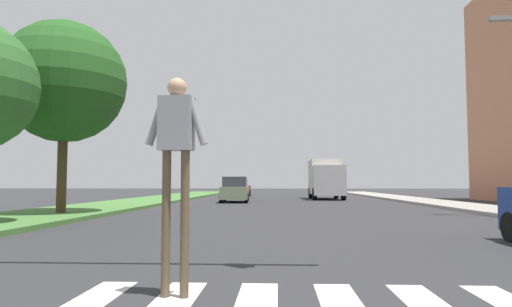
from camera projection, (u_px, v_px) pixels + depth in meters
The scene contains 8 objects.
ground_plane at pixel (281, 203), 27.77m from camera, with size 140.00×140.00×0.00m, color #2D2D30.
median_strip at pixel (131, 203), 26.21m from camera, with size 4.33×64.00×0.15m, color #477A38.
tree_far at pixel (64, 82), 17.19m from camera, with size 4.68×4.68×7.37m.
sidewalk_right at pixel (446, 204), 25.33m from camera, with size 3.00×64.00×0.15m, color #9E9991.
pedestrian_performer at pixel (176, 149), 5.08m from camera, with size 0.75×0.28×2.49m.
sedan_midblock at pixel (235, 190), 29.43m from camera, with size 1.99×4.27×1.67m.
sedan_distant at pixel (237, 188), 40.13m from camera, with size 2.19×4.30×1.65m.
truck_box_delivery at pixel (326, 178), 34.85m from camera, with size 2.40×6.20×3.10m.
Camera 1 is at (-0.22, 2.04, 1.28)m, focal length 31.26 mm.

